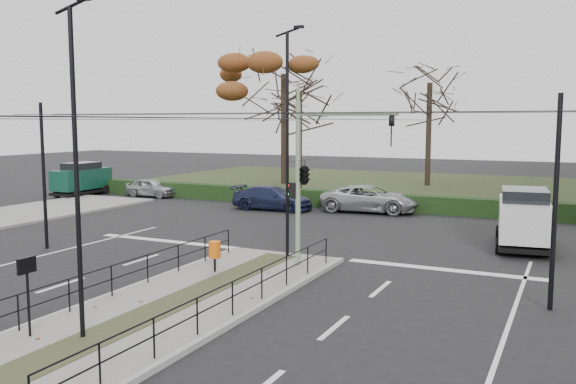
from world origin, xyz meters
name	(u,v)px	position (x,y,z in m)	size (l,w,h in m)	color
ground	(219,287)	(0.00, 0.00, 0.00)	(140.00, 140.00, 0.00)	black
median_island	(172,306)	(0.00, -2.50, 0.07)	(4.40, 15.00, 0.14)	slate
park	(362,184)	(-6.00, 32.00, 0.05)	(38.00, 26.00, 0.10)	black
hedge	(294,197)	(-6.00, 18.60, 0.50)	(38.00, 1.00, 1.00)	black
median_railing	(169,276)	(0.00, -2.60, 0.98)	(4.14, 13.24, 0.92)	black
catenary	(243,176)	(0.00, 1.62, 3.42)	(20.00, 34.00, 6.00)	black
traffic_light	(307,171)	(1.59, 3.29, 3.51)	(3.93, 2.22, 5.78)	gray
litter_bin	(215,250)	(-0.90, 1.19, 0.89)	(0.41, 0.41, 1.04)	black
info_panel	(27,274)	(-1.51, -6.06, 1.64)	(0.11, 0.50, 1.92)	black
streetlamp_median_near	(77,170)	(-0.29, -5.58, 4.12)	(0.65, 0.13, 7.83)	black
streetlamp_median_far	(288,142)	(0.33, 4.38, 4.48)	(0.71, 0.15, 8.53)	black
parked_car_first	(151,188)	(-16.69, 17.92, 0.65)	(1.52, 3.79, 1.29)	#95979B
parked_car_third	(273,198)	(-6.22, 15.98, 0.71)	(1.98, 4.86, 1.41)	#1B213F
parked_car_fourth	(370,199)	(-0.69, 17.56, 0.78)	(2.58, 5.58, 1.55)	#95979B
white_van	(524,217)	(8.20, 10.59, 1.29)	(2.55, 4.86, 2.47)	silver
green_van	(82,178)	(-21.50, 16.29, 1.23)	(2.07, 4.70, 2.36)	#0B3225
rust_tree	(283,74)	(-11.96, 29.31, 9.08)	(8.96, 8.96, 11.82)	black
bare_tree_center	(430,90)	(-0.84, 33.11, 7.69)	(5.86, 5.86, 10.90)	black
bare_tree_near	(299,100)	(-7.03, 21.53, 6.69)	(6.00, 6.00, 9.45)	black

